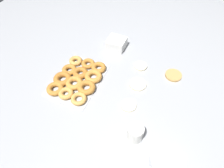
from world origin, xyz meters
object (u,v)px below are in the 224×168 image
pancake_1 (173,75)px  batter_bowl (167,162)px  donut_tray (78,79)px  pancake_2 (140,66)px  container_stack (116,44)px  paper_cup (135,133)px  pancake_0 (129,106)px  pancake_3 (138,84)px

pancake_1 → batter_bowl: batter_bowl is taller
pancake_1 → donut_tray: 0.63m
pancake_2 → container_stack: container_stack is taller
pancake_2 → container_stack: bearing=-118.2°
batter_bowl → paper_cup: bearing=-110.7°
donut_tray → pancake_2: bearing=130.5°
pancake_0 → container_stack: (-0.45, -0.27, 0.03)m
batter_bowl → container_stack: size_ratio=1.24×
pancake_3 → paper_cup: 0.36m
pancake_1 → pancake_3: size_ratio=0.99×
paper_cup → batter_bowl: bearing=69.3°
pancake_3 → container_stack: (-0.28, -0.26, 0.03)m
pancake_1 → container_stack: size_ratio=0.83×
pancake_2 → donut_tray: size_ratio=0.22×
pancake_0 → pancake_3: size_ratio=0.83×
batter_bowl → pancake_3: bearing=-145.7°
container_stack → pancake_1: bearing=75.8°
pancake_1 → paper_cup: bearing=-10.4°
pancake_0 → pancake_3: 0.17m
batter_bowl → donut_tray: bearing=-114.2°
pancake_0 → paper_cup: paper_cup is taller
batter_bowl → container_stack: (-0.69, -0.55, 0.01)m
pancake_1 → batter_bowl: size_ratio=0.67×
pancake_2 → batter_bowl: size_ratio=0.55×
pancake_2 → pancake_3: bearing=13.9°
paper_cup → container_stack: bearing=-149.8°
pancake_1 → container_stack: (-0.11, -0.45, 0.03)m
batter_bowl → pancake_1: bearing=-171.0°
pancake_0 → pancake_2: size_ratio=1.02×
pancake_2 → pancake_3: pancake_2 is taller
pancake_0 → pancake_1: pancake_1 is taller
pancake_1 → batter_bowl: (0.58, 0.09, 0.02)m
pancake_1 → pancake_3: bearing=-49.4°
pancake_3 → pancake_1: bearing=130.6°
paper_cup → pancake_1: bearing=169.6°
pancake_0 → pancake_2: pancake_2 is taller
batter_bowl → pancake_0: bearing=-130.6°
donut_tray → container_stack: bearing=165.6°
paper_cup → pancake_3: bearing=-164.1°
pancake_1 → donut_tray: bearing=-62.9°
pancake_0 → pancake_3: bearing=-179.2°
donut_tray → pancake_0: bearing=81.9°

